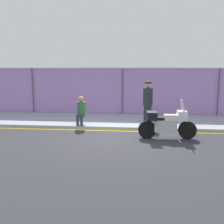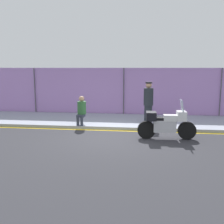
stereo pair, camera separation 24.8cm
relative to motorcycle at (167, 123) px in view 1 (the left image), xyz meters
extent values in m
plane|color=#2D2D33|center=(-1.92, -0.05, -0.59)|extent=(120.00, 120.00, 0.00)
cube|color=#8E93A3|center=(-1.92, 2.76, -0.53)|extent=(36.87, 3.26, 0.13)
cube|color=gold|center=(-1.92, 1.05, -0.59)|extent=(36.87, 0.18, 0.01)
cube|color=#AD7FC6|center=(-1.92, 4.48, 0.70)|extent=(35.02, 0.08, 2.58)
cylinder|color=#4C4C51|center=(-6.88, 4.38, 0.70)|extent=(0.05, 0.05, 2.58)
cylinder|color=#4C4C51|center=(-1.92, 4.38, 0.70)|extent=(0.05, 0.05, 2.58)
cylinder|color=#4C4C51|center=(3.04, 4.38, 0.70)|extent=(0.05, 0.05, 2.58)
cylinder|color=black|center=(0.75, 0.03, -0.26)|extent=(0.67, 0.17, 0.66)
cylinder|color=black|center=(-0.72, -0.03, -0.26)|extent=(0.67, 0.17, 0.66)
cube|color=silver|center=(-0.05, 0.00, -0.11)|extent=(0.82, 0.32, 0.44)
cube|color=white|center=(0.15, 0.01, 0.20)|extent=(0.53, 0.33, 0.22)
cube|color=black|center=(-0.14, -0.01, 0.16)|extent=(0.61, 0.31, 0.10)
cube|color=white|center=(0.53, 0.02, 0.28)|extent=(0.34, 0.49, 0.34)
cube|color=silver|center=(0.53, 0.02, 0.66)|extent=(0.12, 0.42, 0.42)
cube|color=black|center=(-0.55, -0.02, 0.26)|extent=(0.38, 0.52, 0.30)
cylinder|color=#1E2328|center=(-0.63, 2.33, -0.07)|extent=(0.35, 0.35, 0.78)
cylinder|color=#1E2328|center=(-0.63, 2.33, 0.71)|extent=(0.43, 0.43, 0.78)
sphere|color=tan|center=(-0.63, 2.33, 1.23)|extent=(0.27, 0.27, 0.27)
cylinder|color=black|center=(-0.63, 2.33, 1.34)|extent=(0.31, 0.31, 0.06)
cylinder|color=#2D3342|center=(-3.64, 1.24, -0.27)|extent=(0.12, 0.12, 0.39)
cylinder|color=#2D3342|center=(-3.47, 1.24, -0.27)|extent=(0.12, 0.12, 0.39)
cube|color=#2D3342|center=(-3.55, 1.44, -0.07)|extent=(0.33, 0.39, 0.10)
cylinder|color=#2D6033|center=(-3.55, 1.63, 0.26)|extent=(0.38, 0.38, 0.56)
sphere|color=tan|center=(-3.55, 1.63, 0.65)|extent=(0.24, 0.24, 0.24)
camera|label=1|loc=(-1.05, -9.55, 2.01)|focal=42.00mm
camera|label=2|loc=(-0.80, -9.52, 2.01)|focal=42.00mm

